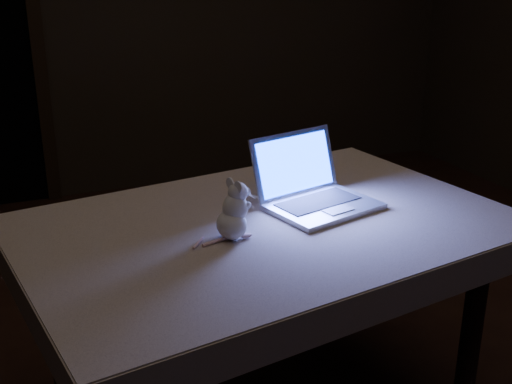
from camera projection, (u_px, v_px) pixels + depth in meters
name	position (u px, v px, depth m)	size (l,w,h in m)	color
table	(267.00, 327.00, 2.07)	(1.35, 0.87, 0.72)	black
tablecloth	(257.00, 246.00, 1.89)	(1.45, 0.97, 0.10)	beige
laptop	(325.00, 176.00, 1.99)	(0.33, 0.29, 0.22)	#B5B5B9
plush_mouse	(231.00, 210.00, 1.79)	(0.13, 0.13, 0.17)	white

